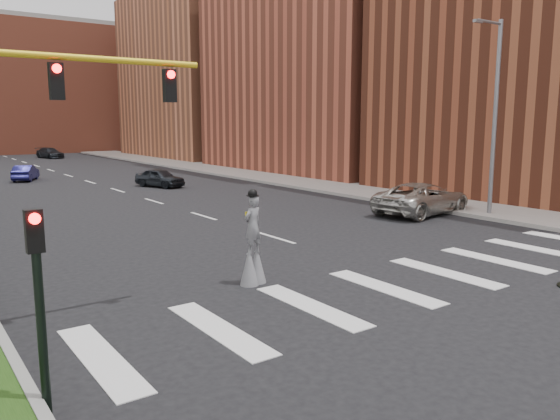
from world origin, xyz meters
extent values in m
plane|color=black|center=(0.00, 0.00, 0.00)|extent=(160.00, 160.00, 0.00)
cube|color=gray|center=(12.50, 25.00, 0.09)|extent=(5.00, 90.00, 0.18)
cube|color=#A74D34|center=(22.00, 30.00, 12.00)|extent=(16.00, 22.00, 24.00)
cube|color=#B76643|center=(22.00, 54.00, 10.00)|extent=(16.00, 22.00, 20.00)
cube|color=#A74D34|center=(6.00, 78.00, 9.00)|extent=(26.00, 14.00, 18.00)
cylinder|color=slate|center=(11.00, 6.00, 4.50)|extent=(0.20, 0.20, 9.00)
cylinder|color=slate|center=(10.20, 6.00, 8.80)|extent=(1.80, 0.12, 0.12)
cube|color=slate|center=(9.30, 6.00, 8.75)|extent=(0.50, 0.18, 0.12)
cylinder|color=gold|center=(-8.40, 3.00, 5.80)|extent=(5.20, 0.14, 0.14)
cube|color=black|center=(-9.00, 3.00, 5.30)|extent=(0.28, 0.18, 0.75)
cylinder|color=#FF0C0C|center=(-9.00, 2.90, 5.55)|extent=(0.18, 0.06, 0.18)
cube|color=black|center=(-6.50, 3.00, 5.30)|extent=(0.28, 0.18, 0.75)
cylinder|color=#FF0C0C|center=(-6.50, 2.90, 5.55)|extent=(0.18, 0.06, 0.18)
cylinder|color=black|center=(-10.30, -0.50, 1.50)|extent=(0.14, 0.14, 3.00)
cube|color=black|center=(-10.30, -0.50, 2.90)|extent=(0.25, 0.16, 0.65)
cylinder|color=#FF0C0C|center=(-10.30, -0.60, 3.10)|extent=(0.16, 0.05, 0.16)
cylinder|color=#321E14|center=(-3.83, 3.46, 0.43)|extent=(0.07, 0.07, 0.85)
cylinder|color=#321E14|center=(-4.13, 3.37, 0.43)|extent=(0.07, 0.07, 0.85)
cone|color=slate|center=(-3.83, 3.46, 0.53)|extent=(0.52, 0.52, 1.06)
cone|color=slate|center=(-4.13, 3.37, 0.53)|extent=(0.52, 0.52, 1.06)
imported|color=slate|center=(-3.98, 3.41, 1.67)|extent=(0.68, 0.53, 1.63)
sphere|color=black|center=(-3.98, 3.41, 2.54)|extent=(0.26, 0.26, 0.26)
cylinder|color=black|center=(-3.98, 3.41, 2.49)|extent=(0.34, 0.34, 0.02)
cube|color=yellow|center=(-4.02, 3.55, 2.11)|extent=(0.22, 0.05, 0.10)
imported|color=#BAB8B0|center=(9.00, 8.36, 0.77)|extent=(5.78, 3.18, 1.53)
imported|color=black|center=(3.01, 26.14, 0.63)|extent=(2.75, 4.01, 1.27)
imported|color=#181751|center=(-3.66, 35.87, 0.59)|extent=(2.58, 3.81, 1.19)
imported|color=black|center=(3.94, 61.32, 0.63)|extent=(2.88, 4.66, 1.26)
camera|label=1|loc=(-11.92, -9.00, 4.50)|focal=35.00mm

